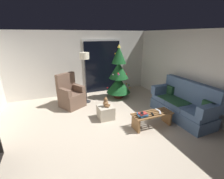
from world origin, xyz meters
name	(u,v)px	position (x,y,z in m)	size (l,w,h in m)	color
ground_plane	(108,131)	(0.00, 0.00, 0.00)	(7.00, 7.00, 0.00)	#B2A38E
wall_back	(81,63)	(0.00, 3.06, 1.25)	(5.72, 0.12, 2.50)	silver
wall_right	(198,74)	(2.86, 0.00, 1.25)	(0.12, 6.00, 2.50)	silver
patio_door_frame	(102,66)	(0.87, 2.99, 1.10)	(1.60, 0.02, 2.20)	silver
patio_door_glass	(103,67)	(0.87, 2.97, 1.05)	(1.50, 0.02, 2.10)	black
couch	(183,105)	(2.32, -0.12, 0.40)	(0.82, 1.96, 1.08)	slate
coffee_table	(152,118)	(1.18, -0.23, 0.26)	(1.10, 0.40, 0.39)	olive
remote_silver	(160,113)	(1.37, -0.30, 0.40)	(0.04, 0.16, 0.02)	#ADADB2
remote_white	(157,110)	(1.40, -0.14, 0.40)	(0.04, 0.16, 0.02)	silver
remote_black	(152,114)	(1.13, -0.30, 0.40)	(0.04, 0.16, 0.02)	black
book_stack	(142,115)	(0.84, -0.28, 0.44)	(0.29, 0.25, 0.10)	#285684
cell_phone	(142,113)	(0.81, -0.29, 0.50)	(0.07, 0.14, 0.01)	black
christmas_tree	(119,75)	(1.19, 2.02, 0.90)	(0.92, 0.92, 2.03)	#4C1E19
armchair	(71,95)	(-0.64, 1.87, 0.40)	(0.93, 0.94, 1.13)	brown
floor_lamp	(85,61)	(-0.07, 2.03, 1.51)	(0.32, 0.32, 1.78)	#2D2D30
ottoman	(106,112)	(0.18, 0.64, 0.19)	(0.44, 0.44, 0.38)	#B2A893
teddy_bear_chestnut	(106,103)	(0.18, 0.63, 0.50)	(0.22, 0.21, 0.29)	brown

